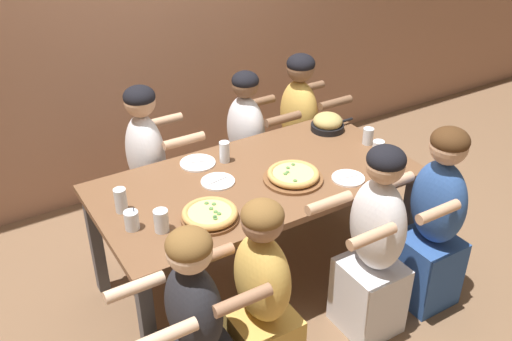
{
  "coord_description": "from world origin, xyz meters",
  "views": [
    {
      "loc": [
        -1.51,
        -2.48,
        2.53
      ],
      "look_at": [
        0.0,
        0.0,
        0.82
      ],
      "focal_mm": 40.0,
      "sensor_mm": 36.0,
      "label": 1
    }
  ],
  "objects": [
    {
      "name": "diner_far_right",
      "position": [
        0.81,
        0.7,
        0.55
      ],
      "size": [
        0.51,
        0.4,
        1.19
      ],
      "rotation": [
        0.0,
        0.0,
        -1.57
      ],
      "color": "gold",
      "rests_on": "ground"
    },
    {
      "name": "diner_near_midleft",
      "position": [
        -0.4,
        -0.7,
        0.52
      ],
      "size": [
        0.51,
        0.4,
        1.13
      ],
      "rotation": [
        0.0,
        0.0,
        1.57
      ],
      "color": "gold",
      "rests_on": "ground"
    },
    {
      "name": "diner_far_midleft",
      "position": [
        -0.42,
        0.7,
        0.55
      ],
      "size": [
        0.51,
        0.4,
        1.2
      ],
      "rotation": [
        0.0,
        0.0,
        -1.57
      ],
      "color": "silver",
      "rests_on": "ground"
    },
    {
      "name": "skillet_bowl",
      "position": [
        0.76,
        0.29,
        0.82
      ],
      "size": [
        0.33,
        0.23,
        0.12
      ],
      "color": "black",
      "rests_on": "dining_table"
    },
    {
      "name": "drinking_glass_b",
      "position": [
        0.86,
        -0.01,
        0.82
      ],
      "size": [
        0.07,
        0.07,
        0.11
      ],
      "color": "silver",
      "rests_on": "dining_table"
    },
    {
      "name": "cocktail_glass_blue",
      "position": [
        -0.81,
        -0.1,
        0.82
      ],
      "size": [
        0.08,
        0.08,
        0.13
      ],
      "color": "silver",
      "rests_on": "dining_table"
    },
    {
      "name": "drinking_glass_c",
      "position": [
        -0.06,
        0.27,
        0.83
      ],
      "size": [
        0.06,
        0.06,
        0.13
      ],
      "color": "silver",
      "rests_on": "dining_table"
    },
    {
      "name": "diner_near_left",
      "position": [
        -0.76,
        -0.7,
        0.52
      ],
      "size": [
        0.51,
        0.4,
        1.11
      ],
      "rotation": [
        0.0,
        0.0,
        1.57
      ],
      "color": "#232328",
      "rests_on": "ground"
    },
    {
      "name": "diner_near_midright",
      "position": [
        0.33,
        -0.7,
        0.56
      ],
      "size": [
        0.51,
        0.4,
        1.2
      ],
      "rotation": [
        0.0,
        0.0,
        1.57
      ],
      "color": "silver",
      "rests_on": "ground"
    },
    {
      "name": "ground_plane",
      "position": [
        0.0,
        0.0,
        0.0
      ],
      "size": [
        18.0,
        18.0,
        0.0
      ],
      "primitive_type": "plane",
      "color": "brown",
      "rests_on": "ground"
    },
    {
      "name": "drinking_glass_a",
      "position": [
        0.79,
        -0.19,
        0.83
      ],
      "size": [
        0.07,
        0.07,
        0.11
      ],
      "color": "silver",
      "rests_on": "dining_table"
    },
    {
      "name": "drinking_glass_d",
      "position": [
        -0.8,
        0.08,
        0.83
      ],
      "size": [
        0.07,
        0.07,
        0.14
      ],
      "color": "silver",
      "rests_on": "dining_table"
    },
    {
      "name": "empty_plate_b",
      "position": [
        0.46,
        -0.3,
        0.78
      ],
      "size": [
        0.2,
        0.2,
        0.02
      ],
      "color": "white",
      "rests_on": "dining_table"
    },
    {
      "name": "dining_table",
      "position": [
        0.0,
        0.0,
        0.69
      ],
      "size": [
        1.92,
        0.96,
        0.77
      ],
      "color": "brown",
      "rests_on": "ground"
    },
    {
      "name": "drinking_glass_e",
      "position": [
        -0.69,
        -0.2,
        0.82
      ],
      "size": [
        0.08,
        0.08,
        0.12
      ],
      "color": "silver",
      "rests_on": "dining_table"
    },
    {
      "name": "pizza_board_second",
      "position": [
        -0.43,
        -0.24,
        0.8
      ],
      "size": [
        0.31,
        0.31,
        0.06
      ],
      "color": "brown",
      "rests_on": "dining_table"
    },
    {
      "name": "empty_plate_c",
      "position": [
        -0.22,
        0.07,
        0.78
      ],
      "size": [
        0.2,
        0.2,
        0.02
      ],
      "color": "white",
      "rests_on": "dining_table"
    },
    {
      "name": "diner_far_midright",
      "position": [
        0.34,
        0.7,
        0.52
      ],
      "size": [
        0.51,
        0.4,
        1.15
      ],
      "rotation": [
        0.0,
        0.0,
        -1.57
      ],
      "color": "silver",
      "rests_on": "ground"
    },
    {
      "name": "empty_plate_a",
      "position": [
        -0.22,
        0.33,
        0.78
      ],
      "size": [
        0.22,
        0.22,
        0.02
      ],
      "color": "white",
      "rests_on": "dining_table"
    },
    {
      "name": "diner_near_right",
      "position": [
        0.79,
        -0.7,
        0.56
      ],
      "size": [
        0.51,
        0.4,
        1.19
      ],
      "rotation": [
        0.0,
        0.0,
        1.57
      ],
      "color": "#2D5193",
      "rests_on": "ground"
    },
    {
      "name": "pizza_board_main",
      "position": [
        0.17,
        -0.14,
        0.8
      ],
      "size": [
        0.36,
        0.36,
        0.06
      ],
      "color": "brown",
      "rests_on": "dining_table"
    }
  ]
}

